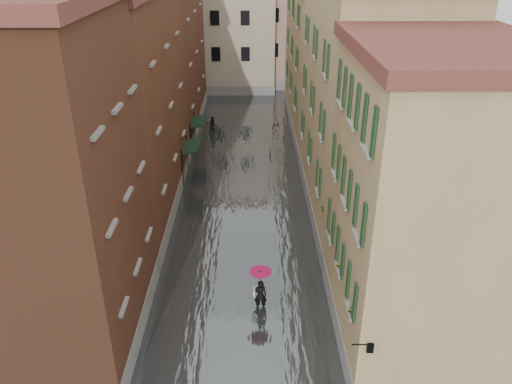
{
  "coord_description": "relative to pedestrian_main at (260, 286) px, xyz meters",
  "views": [
    {
      "loc": [
        0.52,
        -18.14,
        14.77
      ],
      "look_at": [
        0.78,
        5.21,
        3.0
      ],
      "focal_mm": 35.0,
      "sensor_mm": 36.0,
      "label": 1
    }
  ],
  "objects": [
    {
      "name": "building_right_near",
      "position": [
        6.1,
        -1.45,
        4.46
      ],
      "size": [
        6.0,
        8.0,
        11.5
      ],
      "primitive_type": "cube",
      "color": "#9F7852",
      "rests_on": "ground"
    },
    {
      "name": "building_left_mid",
      "position": [
        -7.9,
        9.55,
        4.96
      ],
      "size": [
        6.0,
        14.0,
        12.5
      ],
      "primitive_type": "cube",
      "color": "#58301B",
      "rests_on": "ground"
    },
    {
      "name": "awning_near",
      "position": [
        -4.39,
        13.55,
        1.17
      ],
      "size": [
        1.09,
        2.8,
        2.8
      ],
      "color": "black",
      "rests_on": "ground"
    },
    {
      "name": "pedestrian_far",
      "position": [
        -3.56,
        22.49,
        -0.48
      ],
      "size": [
        0.95,
        0.83,
        1.63
      ],
      "primitive_type": "imported",
      "rotation": [
        0.0,
        0.0,
        0.32
      ],
      "color": "black",
      "rests_on": "ground"
    },
    {
      "name": "wall_lantern",
      "position": [
        3.43,
        -5.45,
        1.71
      ],
      "size": [
        0.71,
        0.22,
        0.35
      ],
      "color": "black",
      "rests_on": "ground"
    },
    {
      "name": "building_end_pink",
      "position": [
        5.1,
        40.55,
        4.71
      ],
      "size": [
        10.0,
        9.0,
        12.0
      ],
      "primitive_type": "cube",
      "color": "tan",
      "rests_on": "ground"
    },
    {
      "name": "ground",
      "position": [
        -0.9,
        0.55,
        -1.29
      ],
      "size": [
        120.0,
        120.0,
        0.0
      ],
      "primitive_type": "plane",
      "color": "#555457",
      "rests_on": "ground"
    },
    {
      "name": "building_left_far",
      "position": [
        -7.9,
        24.55,
        5.71
      ],
      "size": [
        6.0,
        16.0,
        14.0
      ],
      "primitive_type": "cube",
      "color": "brown",
      "rests_on": "ground"
    },
    {
      "name": "window_planters",
      "position": [
        3.22,
        -0.23,
        2.22
      ],
      "size": [
        0.59,
        8.34,
        0.84
      ],
      "color": "brown",
      "rests_on": "ground"
    },
    {
      "name": "floodwater",
      "position": [
        -0.9,
        13.55,
        -1.19
      ],
      "size": [
        10.0,
        60.0,
        0.2
      ],
      "primitive_type": "cube",
      "color": "#43484A",
      "rests_on": "ground"
    },
    {
      "name": "building_right_mid",
      "position": [
        6.1,
        9.55,
        5.21
      ],
      "size": [
        6.0,
        14.0,
        13.0
      ],
      "primitive_type": "cube",
      "color": "tan",
      "rests_on": "ground"
    },
    {
      "name": "pedestrian_main",
      "position": [
        0.0,
        0.0,
        0.0
      ],
      "size": [
        1.0,
        1.0,
        2.06
      ],
      "color": "black",
      "rests_on": "ground"
    },
    {
      "name": "awning_far",
      "position": [
        -4.39,
        18.71,
        1.17
      ],
      "size": [
        1.09,
        2.9,
        2.8
      ],
      "color": "black",
      "rests_on": "ground"
    },
    {
      "name": "building_left_near",
      "position": [
        -7.9,
        -1.45,
        5.21
      ],
      "size": [
        6.0,
        8.0,
        13.0
      ],
      "primitive_type": "cube",
      "color": "brown",
      "rests_on": "ground"
    },
    {
      "name": "building_right_far",
      "position": [
        6.1,
        24.55,
        4.46
      ],
      "size": [
        6.0,
        16.0,
        11.5
      ],
      "primitive_type": "cube",
      "color": "#9F7852",
      "rests_on": "ground"
    },
    {
      "name": "building_end_cream",
      "position": [
        -3.9,
        38.55,
        5.21
      ],
      "size": [
        12.0,
        9.0,
        13.0
      ],
      "primitive_type": "cube",
      "color": "#BFB697",
      "rests_on": "ground"
    }
  ]
}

